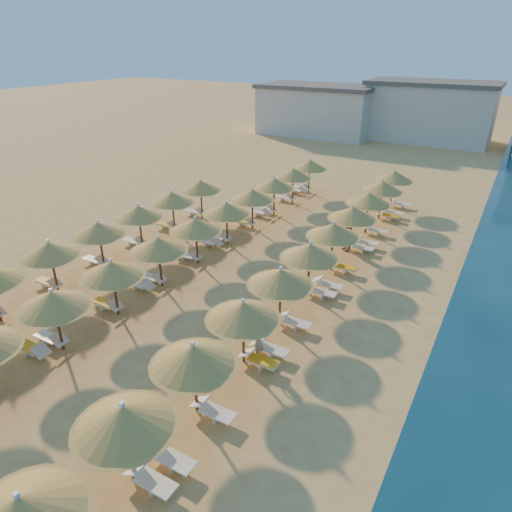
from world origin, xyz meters
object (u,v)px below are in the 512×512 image
Objects in this scene: parasol_row_east at (296,264)px; beachgoer_a at (258,341)px; beachgoer_c at (347,236)px; parasol_row_west at (178,235)px.

beachgoer_a is (0.40, -4.28, -1.54)m from parasol_row_east.
beachgoer_c is at bearing 91.06° from parasol_row_east.
parasol_row_east is 22.61× the size of beachgoer_a.
parasol_row_west is 19.95× the size of beachgoer_c.
beachgoer_c reaches higher than beachgoer_a.
parasol_row_east is 7.06m from parasol_row_west.
parasol_row_east is 4.56m from beachgoer_a.
parasol_row_east is at bearing -175.18° from beachgoer_a.
parasol_row_east reaches higher than beachgoer_c.
parasol_row_east is at bearing 0.00° from parasol_row_west.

